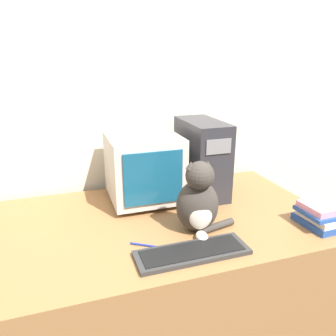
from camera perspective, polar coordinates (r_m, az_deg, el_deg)
wall_back at (r=2.00m, az=-5.97°, el=11.15°), size 7.00×0.05×2.50m
desk at (r=1.84m, az=-1.00°, el=-19.24°), size 1.64×0.96×0.75m
crt_monitor at (r=1.77m, az=-4.24°, el=0.07°), size 0.37×0.39×0.37m
computer_tower at (r=1.87m, az=5.88°, el=1.76°), size 0.20×0.40×0.43m
keyboard at (r=1.36m, az=4.23°, el=-14.43°), size 0.46×0.15×0.02m
cat at (r=1.47m, az=5.33°, el=-5.80°), size 0.29×0.23×0.34m
book_stack at (r=1.70m, az=24.71°, el=-7.57°), size 0.16×0.21×0.11m
pen at (r=1.42m, az=-3.83°, el=-13.30°), size 0.12×0.08×0.01m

